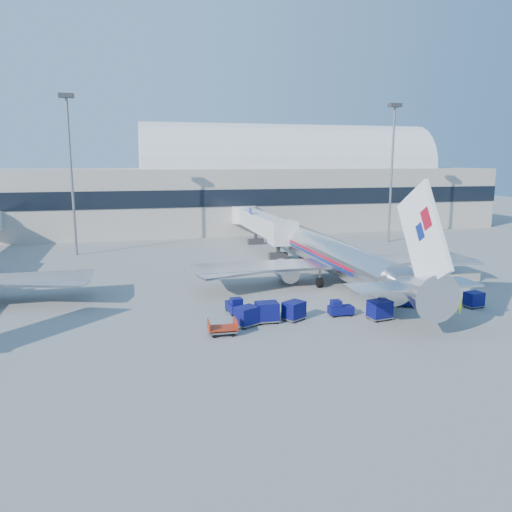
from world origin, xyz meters
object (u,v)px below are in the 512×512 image
object	(u,v)px
barrier_near	(415,281)
cart_train_a	(294,310)
ramp_worker	(458,304)
jetbridge_near	(259,222)
cart_solo_far	(474,299)
cart_train_c	(247,316)
airliner_main	(339,258)
mast_west	(70,151)
mast_east	(393,153)
barrier_far	(467,278)
cart_train_b	(267,312)
cart_solo_near	(380,309)
tug_right	(406,300)
tug_lead	(340,309)
tug_left	(235,306)
cart_open_red	(223,329)
barrier_mid	(442,279)

from	to	relation	value
barrier_near	cart_train_a	bearing A→B (deg)	-153.09
ramp_worker	jetbridge_near	bearing A→B (deg)	-36.28
jetbridge_near	cart_solo_far	xyz separation A→B (m)	(11.02, -37.78, -3.15)
cart_train_c	airliner_main	bearing A→B (deg)	14.64
mast_west	mast_east	distance (m)	50.00
barrier_far	cart_train_b	world-z (taller)	cart_train_b
mast_west	cart_solo_near	distance (m)	49.56
cart_train_a	mast_east	bearing A→B (deg)	19.84
jetbridge_near	mast_east	world-z (taller)	mast_east
tug_right	cart_solo_far	xyz separation A→B (m)	(5.98, -1.84, 0.13)
cart_train_b	barrier_near	bearing A→B (deg)	25.50
mast_west	tug_lead	distance (m)	46.57
airliner_main	mast_east	xyz separation A→B (m)	(20.00, 25.49, 11.87)
barrier_far	ramp_worker	bearing A→B (deg)	-129.85
barrier_near	ramp_worker	bearing A→B (deg)	-100.79
airliner_main	cart_solo_far	xyz separation A→B (m)	(8.62, -11.47, -2.15)
barrier_near	cart_train_b	size ratio (longest dim) A/B	1.48
tug_left	mast_east	bearing A→B (deg)	-51.35
mast_east	cart_train_c	world-z (taller)	mast_east
airliner_main	mast_west	size ratio (longest dim) A/B	1.65
barrier_far	tug_right	bearing A→B (deg)	-149.19
cart_train_c	cart_open_red	bearing A→B (deg)	-171.63
tug_lead	ramp_worker	bearing A→B (deg)	-7.67
cart_train_a	cart_train_b	size ratio (longest dim) A/B	1.14
mast_west	cart_solo_far	world-z (taller)	mast_west
mast_east	barrier_mid	distance (m)	32.64
airliner_main	barrier_mid	size ratio (longest dim) A/B	12.42
barrier_near	tug_lead	world-z (taller)	tug_lead
tug_lead	ramp_worker	distance (m)	10.72
tug_right	tug_left	size ratio (longest dim) A/B	1.00
cart_solo_near	cart_open_red	xyz separation A→B (m)	(-13.75, -0.52, -0.47)
tug_right	cart_train_c	xyz separation A→B (m)	(-15.73, -1.95, 0.23)
jetbridge_near	cart_solo_far	world-z (taller)	jetbridge_near
tug_lead	cart_train_a	size ratio (longest dim) A/B	0.95
mast_west	airliner_main	bearing A→B (deg)	-40.36
barrier_far	ramp_worker	xyz separation A→B (m)	(-8.55, -10.25, 0.45)
cart_solo_far	cart_open_red	distance (m)	24.08
mast_west	cart_train_a	world-z (taller)	mast_west
barrier_near	tug_left	bearing A→B (deg)	-165.76
jetbridge_near	cart_train_c	distance (m)	39.48
tug_right	cart_solo_far	bearing A→B (deg)	12.08
tug_right	mast_west	bearing A→B (deg)	162.06
barrier_near	cart_train_a	world-z (taller)	cart_train_a
airliner_main	cart_train_a	distance (m)	14.28
barrier_far	cart_solo_near	bearing A→B (deg)	-147.88
airliner_main	tug_right	world-z (taller)	airliner_main
jetbridge_near	cart_train_a	distance (m)	38.02
barrier_near	barrier_far	world-z (taller)	same
cart_solo_far	ramp_worker	size ratio (longest dim) A/B	1.02
tug_lead	ramp_worker	xyz separation A→B (m)	(10.54, -1.94, 0.25)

